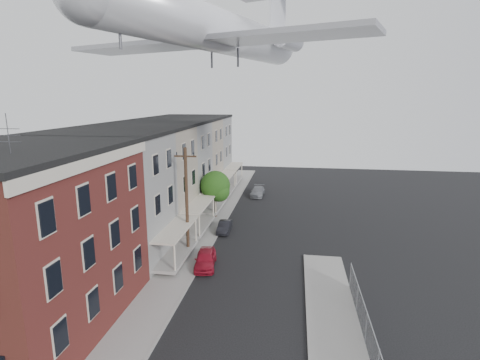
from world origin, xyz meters
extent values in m
cube|color=gray|center=(-5.50, 24.00, 0.06)|extent=(3.00, 62.00, 0.12)
cube|color=gray|center=(-4.05, 24.00, 0.07)|extent=(0.15, 62.00, 0.14)
cube|color=#391B12|center=(-12.00, 7.00, 5.00)|extent=(10.00, 12.00, 10.00)
cube|color=black|center=(-12.00, 7.00, 10.15)|extent=(10.30, 12.30, 0.30)
cube|color=beige|center=(-6.92, 7.00, 9.70)|extent=(0.16, 12.20, 0.60)
cylinder|color=#515156|center=(-10.00, 5.00, 11.15)|extent=(0.04, 0.04, 2.00)
cube|color=slate|center=(-12.00, 16.50, 5.00)|extent=(10.00, 7.00, 10.00)
cube|color=black|center=(-12.00, 16.50, 10.15)|extent=(10.25, 7.00, 0.30)
cube|color=gray|center=(-6.10, 16.50, 0.55)|extent=(1.80, 6.40, 0.25)
cube|color=beige|center=(-6.10, 16.50, 2.75)|extent=(1.90, 6.50, 0.15)
cube|color=gray|center=(-12.00, 23.50, 5.00)|extent=(10.00, 7.00, 10.00)
cube|color=black|center=(-12.00, 23.50, 10.15)|extent=(10.25, 7.00, 0.30)
cube|color=gray|center=(-6.10, 23.50, 0.55)|extent=(1.80, 6.40, 0.25)
cube|color=beige|center=(-6.10, 23.50, 2.75)|extent=(1.90, 6.50, 0.15)
cube|color=slate|center=(-12.00, 30.50, 5.00)|extent=(10.00, 7.00, 10.00)
cube|color=black|center=(-12.00, 30.50, 10.15)|extent=(10.25, 7.00, 0.30)
cube|color=gray|center=(-6.10, 30.50, 0.55)|extent=(1.80, 6.40, 0.25)
cube|color=beige|center=(-6.10, 30.50, 2.75)|extent=(1.90, 6.50, 0.15)
cube|color=gray|center=(-12.00, 37.50, 5.00)|extent=(10.00, 7.00, 10.00)
cube|color=black|center=(-12.00, 37.50, 10.15)|extent=(10.25, 7.00, 0.30)
cube|color=gray|center=(-6.10, 37.50, 0.55)|extent=(1.80, 6.40, 0.25)
cube|color=beige|center=(-6.10, 37.50, 2.75)|extent=(1.90, 6.50, 0.15)
cube|color=slate|center=(-12.00, 44.50, 5.00)|extent=(10.00, 7.00, 10.00)
cube|color=black|center=(-12.00, 44.50, 10.15)|extent=(10.25, 7.00, 0.30)
cube|color=gray|center=(-6.10, 44.50, 0.55)|extent=(1.80, 6.40, 0.25)
cube|color=beige|center=(-6.10, 44.50, 2.75)|extent=(1.90, 6.50, 0.15)
cylinder|color=gray|center=(7.00, 8.00, 0.95)|extent=(0.06, 0.06, 1.90)
cylinder|color=gray|center=(7.00, 11.00, 0.95)|extent=(0.06, 0.06, 1.90)
cylinder|color=gray|center=(7.00, 14.00, 0.95)|extent=(0.06, 0.06, 1.90)
cube|color=gray|center=(7.00, 5.00, 1.85)|extent=(0.04, 18.00, 0.04)
cylinder|color=black|center=(-5.60, 18.00, 4.50)|extent=(0.26, 0.26, 9.00)
cube|color=black|center=(-5.60, 18.00, 8.30)|extent=(1.80, 0.12, 0.12)
cylinder|color=black|center=(-6.30, 18.00, 8.50)|extent=(0.08, 0.08, 0.25)
cylinder|color=black|center=(-4.90, 18.00, 8.50)|extent=(0.08, 0.08, 0.25)
cylinder|color=black|center=(-5.40, 28.00, 1.20)|extent=(0.24, 0.24, 2.40)
sphere|color=#154212|center=(-5.40, 28.00, 3.60)|extent=(3.20, 3.20, 3.20)
sphere|color=#154212|center=(-4.90, 27.70, 3.04)|extent=(2.24, 2.24, 2.24)
imported|color=maroon|center=(-3.60, 15.85, 0.65)|extent=(2.05, 3.99, 1.30)
imported|color=black|center=(-3.60, 23.70, 0.53)|extent=(1.16, 3.23, 1.06)
imported|color=slate|center=(-1.80, 37.93, 0.59)|extent=(1.76, 4.13, 1.19)
cylinder|color=white|center=(-3.54, 21.27, 18.16)|extent=(11.98, 25.48, 3.45)
cone|color=white|center=(0.83, 33.43, 18.16)|extent=(4.33, 4.20, 3.45)
cube|color=#939399|center=(-4.08, 19.75, 17.09)|extent=(25.84, 13.00, 0.38)
cylinder|color=#939399|center=(-2.87, 30.75, 18.38)|extent=(3.08, 4.64, 1.72)
cylinder|color=#939399|center=(1.99, 29.01, 18.38)|extent=(3.08, 4.64, 1.72)
cube|color=white|center=(0.65, 32.92, 21.18)|extent=(1.64, 3.94, 6.03)
cylinder|color=#515156|center=(-7.18, 11.14, 16.22)|extent=(0.17, 0.17, 1.29)
camera|label=1|loc=(3.00, -10.37, 12.82)|focal=28.00mm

